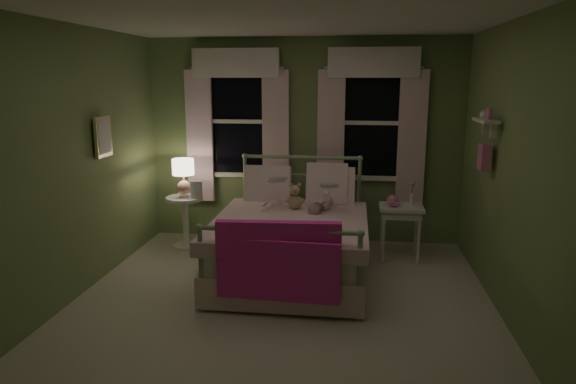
# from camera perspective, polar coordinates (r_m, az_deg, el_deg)

# --- Properties ---
(room_shell) EXTENTS (4.20, 4.20, 4.20)m
(room_shell) POSITION_cam_1_polar(r_m,az_deg,el_deg) (4.55, -0.88, 2.46)
(room_shell) COLOR beige
(room_shell) RESTS_ON ground
(bed) EXTENTS (1.58, 2.04, 1.18)m
(bed) POSITION_cam_1_polar(r_m,az_deg,el_deg) (5.54, 0.51, -5.55)
(bed) COLOR white
(bed) RESTS_ON ground
(pink_throw) EXTENTS (1.10, 0.20, 0.71)m
(pink_throw) POSITION_cam_1_polar(r_m,az_deg,el_deg) (4.51, -1.12, -6.71)
(pink_throw) COLOR #E82DA7
(pink_throw) RESTS_ON bed
(child_left) EXTENTS (0.27, 0.20, 0.68)m
(child_left) POSITION_cam_1_polar(r_m,az_deg,el_deg) (5.86, -1.75, 0.85)
(child_left) COLOR #F7D1DD
(child_left) RESTS_ON bed
(child_right) EXTENTS (0.43, 0.36, 0.77)m
(child_right) POSITION_cam_1_polar(r_m,az_deg,el_deg) (5.79, 3.74, 1.12)
(child_right) COLOR #F7D1DD
(child_right) RESTS_ON bed
(book_left) EXTENTS (0.22, 0.17, 0.26)m
(book_left) POSITION_cam_1_polar(r_m,az_deg,el_deg) (5.60, -2.15, 0.86)
(book_left) COLOR beige
(book_left) RESTS_ON child_left
(book_right) EXTENTS (0.20, 0.12, 0.26)m
(book_right) POSITION_cam_1_polar(r_m,az_deg,el_deg) (5.55, 3.56, 0.28)
(book_right) COLOR beige
(book_right) RESTS_ON child_right
(teddy_bear) EXTENTS (0.22, 0.17, 0.29)m
(teddy_bear) POSITION_cam_1_polar(r_m,az_deg,el_deg) (5.69, 0.79, -0.71)
(teddy_bear) COLOR tan
(teddy_bear) RESTS_ON bed
(nightstand_left) EXTENTS (0.46, 0.46, 0.65)m
(nightstand_left) POSITION_cam_1_polar(r_m,az_deg,el_deg) (6.57, -11.35, -2.50)
(nightstand_left) COLOR white
(nightstand_left) RESTS_ON ground
(table_lamp) EXTENTS (0.27, 0.27, 0.45)m
(table_lamp) POSITION_cam_1_polar(r_m,az_deg,el_deg) (6.45, -11.56, 2.10)
(table_lamp) COLOR tan
(table_lamp) RESTS_ON nightstand_left
(book_nightstand) EXTENTS (0.20, 0.25, 0.02)m
(book_nightstand) POSITION_cam_1_polar(r_m,az_deg,el_deg) (6.41, -10.82, -0.65)
(book_nightstand) COLOR beige
(book_nightstand) RESTS_ON nightstand_left
(nightstand_right) EXTENTS (0.50, 0.40, 0.64)m
(nightstand_right) POSITION_cam_1_polar(r_m,az_deg,el_deg) (6.11, 12.43, -2.41)
(nightstand_right) COLOR white
(nightstand_right) RESTS_ON ground
(pink_toy) EXTENTS (0.14, 0.19, 0.14)m
(pink_toy) POSITION_cam_1_polar(r_m,az_deg,el_deg) (6.06, 11.57, -0.96)
(pink_toy) COLOR pink
(pink_toy) RESTS_ON nightstand_right
(bud_vase) EXTENTS (0.06, 0.06, 0.28)m
(bud_vase) POSITION_cam_1_polar(r_m,az_deg,el_deg) (6.11, 13.62, -0.15)
(bud_vase) COLOR white
(bud_vase) RESTS_ON nightstand_right
(window_left) EXTENTS (1.34, 0.13, 1.96)m
(window_left) POSITION_cam_1_polar(r_m,az_deg,el_deg) (6.66, -5.67, 8.41)
(window_left) COLOR black
(window_left) RESTS_ON room_shell
(window_right) EXTENTS (1.34, 0.13, 1.96)m
(window_right) POSITION_cam_1_polar(r_m,az_deg,el_deg) (6.49, 9.27, 8.20)
(window_right) COLOR black
(window_right) RESTS_ON room_shell
(wall_shelf) EXTENTS (0.15, 0.50, 0.60)m
(wall_shelf) POSITION_cam_1_polar(r_m,az_deg,el_deg) (5.32, 21.06, 5.52)
(wall_shelf) COLOR white
(wall_shelf) RESTS_ON room_shell
(framed_picture) EXTENTS (0.03, 0.32, 0.42)m
(framed_picture) POSITION_cam_1_polar(r_m,az_deg,el_deg) (5.70, -19.84, 5.79)
(framed_picture) COLOR beige
(framed_picture) RESTS_ON room_shell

